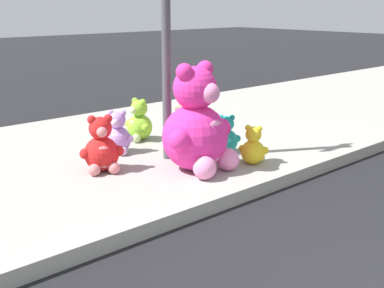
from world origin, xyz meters
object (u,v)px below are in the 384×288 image
object	(u,v)px
plush_red	(102,149)
plush_yellow	(253,148)
plush_lavender	(117,136)
plush_lime	(139,123)
sign_pole	(166,17)
plush_pink_large	(197,128)
plush_tan	(186,124)
plush_teal	(226,137)

from	to	relation	value
plush_red	plush_yellow	world-z (taller)	plush_red
plush_lavender	plush_lime	size ratio (longest dim) A/B	0.95
sign_pole	plush_pink_large	world-z (taller)	sign_pole
plush_tan	plush_lime	xyz separation A→B (m)	(-0.34, 0.61, -0.04)
plush_red	sign_pole	bearing A→B (deg)	-7.12
plush_red	plush_tan	xyz separation A→B (m)	(1.49, 0.24, 0.02)
plush_pink_large	plush_lavender	world-z (taller)	plush_pink_large
plush_teal	plush_lime	size ratio (longest dim) A/B	0.85
plush_red	plush_teal	world-z (taller)	plush_red
plush_pink_large	plush_red	distance (m)	1.11
plush_lavender	plush_yellow	xyz separation A→B (m)	(0.94, -1.47, -0.03)
plush_yellow	plush_pink_large	bearing A→B (deg)	157.36
plush_red	plush_lavender	size ratio (longest dim) A/B	1.17
plush_tan	plush_lime	world-z (taller)	plush_tan
plush_red	plush_teal	bearing A→B (deg)	-14.27
plush_pink_large	plush_teal	size ratio (longest dim) A/B	2.50
plush_pink_large	plush_yellow	xyz separation A→B (m)	(0.66, -0.27, -0.31)
sign_pole	plush_lavender	distance (m)	1.63
plush_tan	plush_red	bearing A→B (deg)	-170.88
plush_red	plush_pink_large	bearing A→B (deg)	-39.69
plush_red	plush_tan	world-z (taller)	plush_tan
plush_lavender	plush_lime	distance (m)	0.69
plush_pink_large	sign_pole	bearing A→B (deg)	85.86
plush_pink_large	plush_lime	size ratio (longest dim) A/B	2.11
sign_pole	plush_lavender	xyz separation A→B (m)	(-0.33, 0.61, -1.47)
sign_pole	plush_red	xyz separation A→B (m)	(-0.88, 0.11, -1.44)
plush_pink_large	plush_tan	xyz separation A→B (m)	(0.65, 0.94, -0.22)
sign_pole	plush_teal	size ratio (longest dim) A/B	6.46
plush_lavender	plush_lime	bearing A→B (deg)	30.32
plush_red	plush_lime	world-z (taller)	plush_red
sign_pole	plush_tan	world-z (taller)	sign_pole
sign_pole	plush_yellow	bearing A→B (deg)	-54.51
plush_pink_large	plush_lavender	distance (m)	1.26
plush_red	plush_lime	xyz separation A→B (m)	(1.15, 0.85, -0.03)
plush_tan	plush_pink_large	bearing A→B (deg)	-124.84
plush_teal	plush_yellow	size ratio (longest dim) A/B	1.05
plush_tan	plush_lime	bearing A→B (deg)	119.21
plush_red	plush_yellow	bearing A→B (deg)	-32.98
plush_yellow	plush_red	bearing A→B (deg)	147.02
plush_yellow	sign_pole	bearing A→B (deg)	125.49
plush_teal	plush_lime	xyz separation A→B (m)	(-0.46, 1.26, 0.04)
plush_pink_large	plush_red	xyz separation A→B (m)	(-0.84, 0.70, -0.23)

